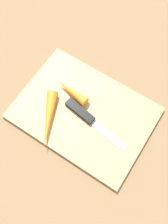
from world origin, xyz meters
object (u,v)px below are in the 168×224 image
(carrot_short, at_px, (72,92))
(carrot_long, at_px, (49,119))
(cutting_board, at_px, (84,113))
(knife, at_px, (84,114))

(carrot_short, relative_size, carrot_long, 0.67)
(cutting_board, relative_size, carrot_short, 3.54)
(cutting_board, bearing_deg, knife, 117.16)
(cutting_board, distance_m, carrot_long, 0.10)
(knife, relative_size, carrot_short, 1.97)
(knife, height_order, carrot_long, carrot_long)
(knife, xyz_separation_m, carrot_long, (0.07, 0.06, 0.01))
(cutting_board, distance_m, knife, 0.01)
(cutting_board, bearing_deg, carrot_long, 47.79)
(knife, bearing_deg, cutting_board, 125.12)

